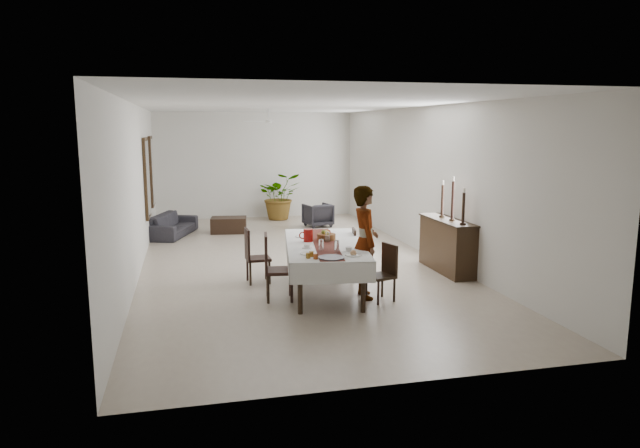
% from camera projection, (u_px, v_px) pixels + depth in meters
% --- Properties ---
extents(floor, '(6.00, 12.00, 0.00)m').
position_uv_depth(floor, '(291.00, 260.00, 11.94)').
color(floor, '#B4A58F').
rests_on(floor, ground).
extents(ceiling, '(6.00, 12.00, 0.02)m').
position_uv_depth(ceiling, '(290.00, 105.00, 11.40)').
color(ceiling, silver).
rests_on(ceiling, wall_back).
extents(wall_back, '(6.00, 0.02, 3.20)m').
position_uv_depth(wall_back, '(255.00, 165.00, 17.43)').
color(wall_back, silver).
rests_on(wall_back, floor).
extents(wall_front, '(6.00, 0.02, 3.20)m').
position_uv_depth(wall_front, '(394.00, 240.00, 5.91)').
color(wall_front, silver).
rests_on(wall_front, floor).
extents(wall_left, '(0.02, 12.00, 3.20)m').
position_uv_depth(wall_left, '(137.00, 188.00, 10.99)').
color(wall_left, silver).
rests_on(wall_left, floor).
extents(wall_right, '(0.02, 12.00, 3.20)m').
position_uv_depth(wall_right, '(426.00, 181.00, 12.35)').
color(wall_right, silver).
rests_on(wall_right, floor).
extents(dining_table_top, '(1.46, 2.72, 0.05)m').
position_uv_depth(dining_table_top, '(325.00, 245.00, 9.64)').
color(dining_table_top, black).
rests_on(dining_table_top, table_leg_fl).
extents(table_leg_fl, '(0.09, 0.09, 0.76)m').
position_uv_depth(table_leg_fl, '(300.00, 289.00, 8.47)').
color(table_leg_fl, black).
rests_on(table_leg_fl, floor).
extents(table_leg_fr, '(0.09, 0.09, 0.76)m').
position_uv_depth(table_leg_fr, '(363.00, 288.00, 8.54)').
color(table_leg_fr, black).
rests_on(table_leg_fr, floor).
extents(table_leg_bl, '(0.09, 0.09, 0.76)m').
position_uv_depth(table_leg_bl, '(294.00, 253.00, 10.88)').
color(table_leg_bl, black).
rests_on(table_leg_bl, floor).
extents(table_leg_br, '(0.09, 0.09, 0.76)m').
position_uv_depth(table_leg_br, '(344.00, 252.00, 10.96)').
color(table_leg_br, black).
rests_on(table_leg_br, floor).
extents(tablecloth_top, '(1.68, 2.94, 0.01)m').
position_uv_depth(tablecloth_top, '(325.00, 244.00, 9.64)').
color(tablecloth_top, silver).
rests_on(tablecloth_top, dining_table_top).
extents(tablecloth_drape_left, '(0.43, 2.75, 0.32)m').
position_uv_depth(tablecloth_drape_left, '(287.00, 253.00, 9.62)').
color(tablecloth_drape_left, silver).
rests_on(tablecloth_drape_left, dining_table_top).
extents(tablecloth_drape_right, '(0.43, 2.75, 0.32)m').
position_uv_depth(tablecloth_drape_right, '(361.00, 252.00, 9.72)').
color(tablecloth_drape_right, white).
rests_on(tablecloth_drape_right, dining_table_top).
extents(tablecloth_drape_near, '(1.26, 0.20, 0.32)m').
position_uv_depth(tablecloth_drape_near, '(333.00, 273.00, 8.30)').
color(tablecloth_drape_near, silver).
rests_on(tablecloth_drape_near, dining_table_top).
extents(tablecloth_drape_far, '(1.26, 0.20, 0.32)m').
position_uv_depth(tablecloth_drape_far, '(318.00, 237.00, 11.03)').
color(tablecloth_drape_far, white).
rests_on(tablecloth_drape_far, dining_table_top).
extents(table_runner, '(0.78, 2.72, 0.00)m').
position_uv_depth(table_runner, '(325.00, 243.00, 9.64)').
color(table_runner, maroon).
rests_on(table_runner, tablecloth_top).
extents(red_pitcher, '(0.18, 0.18, 0.22)m').
position_uv_depth(red_pitcher, '(308.00, 235.00, 9.76)').
color(red_pitcher, '#9A0F0B').
rests_on(red_pitcher, tablecloth_top).
extents(pitcher_handle, '(0.13, 0.04, 0.13)m').
position_uv_depth(pitcher_handle, '(303.00, 235.00, 9.75)').
color(pitcher_handle, maroon).
rests_on(pitcher_handle, red_pitcher).
extents(wine_glass_near, '(0.08, 0.08, 0.18)m').
position_uv_depth(wine_glass_near, '(337.00, 246.00, 8.94)').
color(wine_glass_near, white).
rests_on(wine_glass_near, tablecloth_top).
extents(wine_glass_mid, '(0.08, 0.08, 0.18)m').
position_uv_depth(wine_glass_mid, '(321.00, 245.00, 9.03)').
color(wine_glass_mid, white).
rests_on(wine_glass_mid, tablecloth_top).
extents(wine_glass_far, '(0.08, 0.08, 0.18)m').
position_uv_depth(wine_glass_far, '(328.00, 237.00, 9.68)').
color(wine_glass_far, white).
rests_on(wine_glass_far, tablecloth_top).
extents(teacup_right, '(0.10, 0.10, 0.06)m').
position_uv_depth(teacup_right, '(349.00, 249.00, 9.02)').
color(teacup_right, white).
rests_on(teacup_right, saucer_right).
extents(saucer_right, '(0.16, 0.16, 0.01)m').
position_uv_depth(saucer_right, '(349.00, 251.00, 9.03)').
color(saucer_right, white).
rests_on(saucer_right, tablecloth_top).
extents(teacup_left, '(0.10, 0.10, 0.06)m').
position_uv_depth(teacup_left, '(307.00, 246.00, 9.24)').
color(teacup_left, white).
rests_on(teacup_left, saucer_left).
extents(saucer_left, '(0.16, 0.16, 0.01)m').
position_uv_depth(saucer_left, '(307.00, 248.00, 9.24)').
color(saucer_left, white).
rests_on(saucer_left, tablecloth_top).
extents(plate_near_right, '(0.26, 0.26, 0.02)m').
position_uv_depth(plate_near_right, '(353.00, 255.00, 8.71)').
color(plate_near_right, white).
rests_on(plate_near_right, tablecloth_top).
extents(bread_near_right, '(0.10, 0.10, 0.10)m').
position_uv_depth(bread_near_right, '(353.00, 253.00, 8.71)').
color(bread_near_right, tan).
rests_on(bread_near_right, plate_near_right).
extents(plate_near_left, '(0.26, 0.26, 0.02)m').
position_uv_depth(plate_near_left, '(308.00, 253.00, 8.82)').
color(plate_near_left, silver).
rests_on(plate_near_left, tablecloth_top).
extents(plate_far_left, '(0.26, 0.26, 0.02)m').
position_uv_depth(plate_far_left, '(303.00, 236.00, 10.19)').
color(plate_far_left, white).
rests_on(plate_far_left, tablecloth_top).
extents(serving_tray, '(0.39, 0.39, 0.02)m').
position_uv_depth(serving_tray, '(331.00, 258.00, 8.52)').
color(serving_tray, '#424247').
rests_on(serving_tray, tablecloth_top).
extents(jam_jar_a, '(0.07, 0.07, 0.08)m').
position_uv_depth(jam_jar_a, '(316.00, 256.00, 8.47)').
color(jam_jar_a, '#953E15').
rests_on(jam_jar_a, tablecloth_top).
extents(jam_jar_b, '(0.07, 0.07, 0.08)m').
position_uv_depth(jam_jar_b, '(308.00, 256.00, 8.52)').
color(jam_jar_b, brown).
rests_on(jam_jar_b, tablecloth_top).
extents(jam_jar_c, '(0.07, 0.07, 0.08)m').
position_uv_depth(jam_jar_c, '(311.00, 254.00, 8.63)').
color(jam_jar_c, '#915715').
rests_on(jam_jar_c, tablecloth_top).
extents(fruit_basket, '(0.32, 0.32, 0.11)m').
position_uv_depth(fruit_basket, '(326.00, 237.00, 9.90)').
color(fruit_basket, brown).
rests_on(fruit_basket, tablecloth_top).
extents(fruit_red, '(0.10, 0.10, 0.10)m').
position_uv_depth(fruit_red, '(328.00, 232.00, 9.91)').
color(fruit_red, maroon).
rests_on(fruit_red, fruit_basket).
extents(fruit_green, '(0.09, 0.09, 0.09)m').
position_uv_depth(fruit_green, '(324.00, 232.00, 9.91)').
color(fruit_green, '#5A7121').
rests_on(fruit_green, fruit_basket).
extents(fruit_yellow, '(0.09, 0.09, 0.09)m').
position_uv_depth(fruit_yellow, '(327.00, 233.00, 9.83)').
color(fruit_yellow, gold).
rests_on(fruit_yellow, fruit_basket).
extents(chair_right_near_seat, '(0.49, 0.49, 0.04)m').
position_uv_depth(chair_right_near_seat, '(381.00, 276.00, 9.10)').
color(chair_right_near_seat, black).
rests_on(chair_right_near_seat, chair_right_near_leg_fl).
extents(chair_right_near_leg_fl, '(0.05, 0.05, 0.38)m').
position_uv_depth(chair_right_near_leg_fl, '(394.00, 290.00, 9.08)').
color(chair_right_near_leg_fl, black).
rests_on(chair_right_near_leg_fl, floor).
extents(chair_right_near_leg_fr, '(0.05, 0.05, 0.38)m').
position_uv_depth(chair_right_near_leg_fr, '(382.00, 286.00, 9.35)').
color(chair_right_near_leg_fr, black).
rests_on(chair_right_near_leg_fr, floor).
extents(chair_right_near_leg_bl, '(0.05, 0.05, 0.38)m').
position_uv_depth(chair_right_near_leg_bl, '(378.00, 293.00, 8.92)').
color(chair_right_near_leg_bl, black).
rests_on(chair_right_near_leg_bl, floor).
extents(chair_right_near_leg_br, '(0.05, 0.05, 0.38)m').
position_uv_depth(chair_right_near_leg_br, '(366.00, 288.00, 9.19)').
color(chair_right_near_leg_br, black).
rests_on(chair_right_near_leg_br, floor).
extents(chair_right_near_back, '(0.15, 0.38, 0.49)m').
position_uv_depth(chair_right_near_back, '(390.00, 259.00, 9.15)').
color(chair_right_near_back, black).
rests_on(chair_right_near_back, chair_right_near_seat).
extents(chair_right_far_seat, '(0.45, 0.45, 0.04)m').
position_uv_depth(chair_right_far_seat, '(344.00, 256.00, 10.51)').
color(chair_right_far_seat, black).
rests_on(chair_right_far_seat, chair_right_far_leg_fl).
extents(chair_right_far_leg_fl, '(0.05, 0.05, 0.39)m').
position_uv_depth(chair_right_far_leg_fl, '(354.00, 270.00, 10.40)').
color(chair_right_far_leg_fl, black).
rests_on(chair_right_far_leg_fl, floor).
extents(chair_right_far_leg_fr, '(0.05, 0.05, 0.39)m').
position_uv_depth(chair_right_far_leg_fr, '(352.00, 265.00, 10.72)').
color(chair_right_far_leg_fr, black).
rests_on(chair_right_far_leg_fr, floor).
extents(chair_right_far_leg_bl, '(0.05, 0.05, 0.39)m').
position_uv_depth(chair_right_far_leg_bl, '(336.00, 270.00, 10.38)').
color(chair_right_far_leg_bl, black).
rests_on(chair_right_far_leg_bl, floor).
extents(chair_right_far_leg_br, '(0.05, 0.05, 0.39)m').
position_uv_depth(chair_right_far_leg_br, '(335.00, 266.00, 10.70)').
color(chair_right_far_leg_br, black).
rests_on(chair_right_far_leg_br, floor).
extents(chair_right_far_back, '(0.10, 0.39, 0.50)m').
position_uv_depth(chair_right_far_back, '(354.00, 242.00, 10.48)').
color(chair_right_far_back, black).
rests_on(chair_right_far_back, chair_right_far_seat).
extents(chair_left_near_seat, '(0.51, 0.51, 0.05)m').
position_uv_depth(chair_left_near_seat, '(279.00, 271.00, 9.16)').
color(chair_left_near_seat, black).
rests_on(chair_left_near_seat, chair_left_near_leg_fl).
extents(chair_left_near_leg_fl, '(0.05, 0.05, 0.45)m').
position_uv_depth(chair_left_near_leg_fl, '(268.00, 283.00, 9.36)').
color(chair_left_near_leg_fl, black).
rests_on(chair_left_near_leg_fl, floor).
extents(chair_left_near_leg_fr, '(0.05, 0.05, 0.45)m').
position_uv_depth(chair_left_near_leg_fr, '(268.00, 290.00, 9.00)').
color(chair_left_near_leg_fr, black).
rests_on(chair_left_near_leg_fr, floor).
extents(chair_left_near_leg_bl, '(0.05, 0.05, 0.45)m').
position_uv_depth(chair_left_near_leg_bl, '(290.00, 283.00, 9.40)').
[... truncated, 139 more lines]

